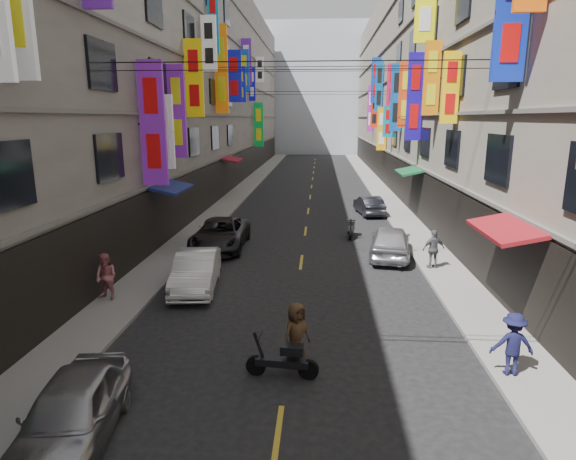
# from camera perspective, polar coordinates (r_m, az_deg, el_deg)

# --- Properties ---
(sidewalk_left) EXTENTS (2.00, 90.00, 0.12)m
(sidewalk_left) POSITION_cam_1_polar(r_m,az_deg,el_deg) (39.38, -6.14, 4.09)
(sidewalk_left) COLOR slate
(sidewalk_left) RESTS_ON ground
(sidewalk_right) EXTENTS (2.00, 90.00, 0.12)m
(sidewalk_right) POSITION_cam_1_polar(r_m,az_deg,el_deg) (39.14, 11.48, 3.85)
(sidewalk_right) COLOR slate
(sidewalk_right) RESTS_ON ground
(building_row_left) EXTENTS (10.14, 90.00, 19.00)m
(building_row_left) POSITION_cam_1_polar(r_m,az_deg,el_deg) (40.50, -15.26, 17.35)
(building_row_left) COLOR gray
(building_row_left) RESTS_ON ground
(building_row_right) EXTENTS (10.14, 90.00, 19.00)m
(building_row_right) POSITION_cam_1_polar(r_m,az_deg,el_deg) (40.05, 21.03, 17.01)
(building_row_right) COLOR gray
(building_row_right) RESTS_ON ground
(haze_block) EXTENTS (18.00, 8.00, 22.00)m
(haze_block) POSITION_cam_1_polar(r_m,az_deg,el_deg) (88.44, 3.45, 16.22)
(haze_block) COLOR #A7ACBA
(haze_block) RESTS_ON ground
(shop_signage) EXTENTS (14.00, 55.00, 11.88)m
(shop_signage) POSITION_cam_1_polar(r_m,az_deg,el_deg) (31.14, 2.03, 18.16)
(shop_signage) COLOR #100FB5
(shop_signage) RESTS_ON ground
(street_awnings) EXTENTS (13.99, 35.20, 0.41)m
(street_awnings) POSITION_cam_1_polar(r_m,az_deg,el_deg) (22.62, -1.37, 5.01)
(street_awnings) COLOR #144E23
(street_awnings) RESTS_ON ground
(overhead_cables) EXTENTS (14.00, 38.04, 1.24)m
(overhead_cables) POSITION_cam_1_polar(r_m,az_deg,el_deg) (26.44, 2.25, 18.78)
(overhead_cables) COLOR black
(overhead_cables) RESTS_ON ground
(lane_markings) EXTENTS (0.12, 80.20, 0.01)m
(lane_markings) POSITION_cam_1_polar(r_m,az_deg,el_deg) (35.85, 2.54, 3.18)
(lane_markings) COLOR gold
(lane_markings) RESTS_ON ground
(scooter_crossing) EXTENTS (1.80, 0.51, 1.14)m
(scooter_crossing) POSITION_cam_1_polar(r_m,az_deg,el_deg) (12.11, -0.56, -15.20)
(scooter_crossing) COLOR black
(scooter_crossing) RESTS_ON ground
(scooter_far_right) EXTENTS (0.55, 1.80, 1.14)m
(scooter_far_right) POSITION_cam_1_polar(r_m,az_deg,el_deg) (25.78, 7.51, 0.12)
(scooter_far_right) COLOR black
(scooter_far_right) RESTS_ON ground
(car_left_near) EXTENTS (2.07, 4.09, 1.34)m
(car_left_near) POSITION_cam_1_polar(r_m,az_deg,el_deg) (10.71, -24.28, -19.18)
(car_left_near) COLOR #A2A2A6
(car_left_near) RESTS_ON ground
(car_left_mid) EXTENTS (1.94, 4.34, 1.38)m
(car_left_mid) POSITION_cam_1_polar(r_m,az_deg,el_deg) (18.14, -10.85, -4.77)
(car_left_mid) COLOR white
(car_left_mid) RESTS_ON ground
(car_left_far) EXTENTS (2.44, 5.16, 1.42)m
(car_left_far) POSITION_cam_1_polar(r_m,az_deg,el_deg) (23.49, -8.00, -0.49)
(car_left_far) COLOR black
(car_left_far) RESTS_ON ground
(car_right_mid) EXTENTS (2.40, 4.57, 1.48)m
(car_right_mid) POSITION_cam_1_polar(r_m,az_deg,el_deg) (22.25, 12.02, -1.34)
(car_right_mid) COLOR silver
(car_right_mid) RESTS_ON ground
(car_right_far) EXTENTS (1.87, 3.91, 1.24)m
(car_right_far) POSITION_cam_1_polar(r_m,az_deg,el_deg) (31.99, 9.57, 2.91)
(car_right_far) COLOR #24242B
(car_right_far) RESTS_ON ground
(pedestrian_lfar) EXTENTS (0.92, 0.77, 1.62)m
(pedestrian_lfar) POSITION_cam_1_polar(r_m,az_deg,el_deg) (17.53, -20.74, -5.21)
(pedestrian_lfar) COLOR #C56872
(pedestrian_lfar) RESTS_ON sidewalk_left
(pedestrian_rnear) EXTENTS (1.03, 0.56, 1.57)m
(pedestrian_rnear) POSITION_cam_1_polar(r_m,az_deg,el_deg) (13.02, 25.08, -12.14)
(pedestrian_rnear) COLOR #141438
(pedestrian_rnear) RESTS_ON sidewalk_right
(pedestrian_rfar) EXTENTS (1.05, 0.75, 1.62)m
(pedestrian_rfar) POSITION_cam_1_polar(r_m,az_deg,el_deg) (20.70, 16.88, -2.18)
(pedestrian_rfar) COLOR #545456
(pedestrian_rfar) RESTS_ON sidewalk_right
(pedestrian_crossing) EXTENTS (0.96, 0.97, 1.67)m
(pedestrian_crossing) POSITION_cam_1_polar(r_m,az_deg,el_deg) (12.52, 0.97, -12.22)
(pedestrian_crossing) COLOR #452E1B
(pedestrian_crossing) RESTS_ON ground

